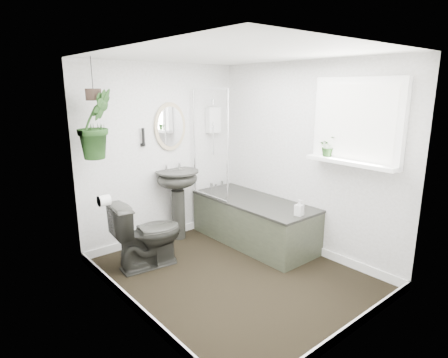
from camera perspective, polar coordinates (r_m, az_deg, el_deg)
floor at (r=4.24m, az=1.34°, el=-14.43°), size 2.30×2.80×0.02m
ceiling at (r=3.75m, az=1.55°, el=18.61°), size 2.30×2.80×0.02m
wall_back at (r=4.95m, az=-9.43°, el=3.80°), size 2.30×0.02×2.30m
wall_front at (r=2.96m, az=19.83°, el=-3.66°), size 2.30×0.02×2.30m
wall_left at (r=3.21m, az=-14.32°, el=-1.94°), size 0.02×2.80×2.30m
wall_right at (r=4.66m, az=12.21°, el=3.05°), size 0.02×2.80×2.30m
skirting at (r=4.21m, az=1.35°, el=-13.71°), size 2.30×2.80×0.10m
bathtub at (r=4.95m, az=4.52°, el=-6.39°), size 0.72×1.72×0.58m
bath_screen at (r=4.85m, az=-2.13°, el=5.32°), size 0.04×0.72×1.40m
shower_box at (r=5.30m, az=-1.66°, el=8.98°), size 0.20×0.10×0.35m
oval_mirror at (r=4.93m, az=-8.17°, el=7.90°), size 0.46×0.03×0.62m
wall_sconce at (r=4.74m, az=-12.19°, el=6.28°), size 0.04×0.04×0.22m
toilet_roll_holder at (r=3.92m, az=-17.82°, el=-3.13°), size 0.11×0.11×0.11m
window_recess at (r=4.15m, az=19.65°, el=8.23°), size 0.08×1.00×0.90m
window_sill at (r=4.15m, az=18.69°, el=2.43°), size 0.18×1.00×0.04m
window_blinds at (r=4.11m, az=19.33°, el=8.21°), size 0.01×0.86×0.76m
toilet at (r=4.34m, az=-11.54°, el=-8.16°), size 0.82×0.53×0.79m
pedestal_sink at (r=5.03m, az=-6.99°, el=-3.90°), size 0.58×0.50×0.95m
sill_plant at (r=4.30m, az=15.60°, el=4.86°), size 0.26×0.24×0.23m
hanging_plant at (r=4.18m, az=-18.95°, el=7.90°), size 0.45×0.39×0.73m
soap_bottle at (r=4.32m, az=11.38°, el=-4.29°), size 0.10×0.10×0.19m
hanging_pot at (r=4.17m, az=-19.28°, el=12.06°), size 0.16×0.16×0.12m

